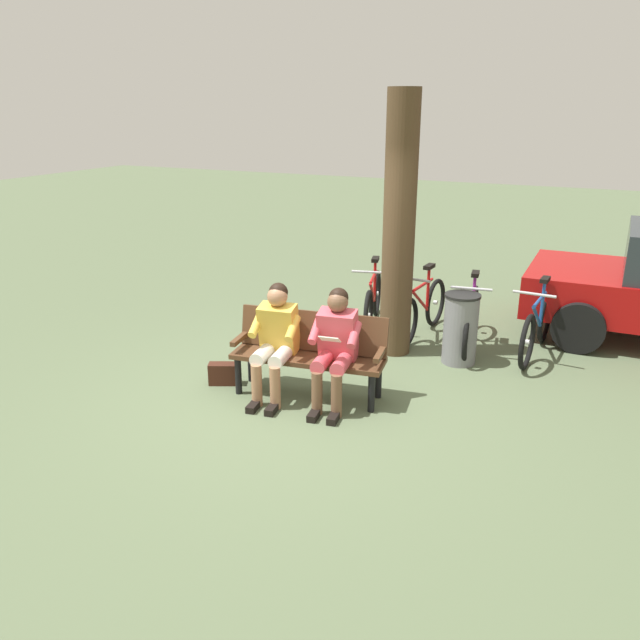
# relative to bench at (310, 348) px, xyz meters

# --- Properties ---
(ground_plane) EXTENTS (40.00, 40.00, 0.00)m
(ground_plane) POSITION_rel_bench_xyz_m (0.10, 0.23, -0.51)
(ground_plane) COLOR #566647
(bench) EXTENTS (1.65, 0.70, 0.87)m
(bench) POSITION_rel_bench_xyz_m (0.00, 0.00, 0.00)
(bench) COLOR #51331E
(bench) RESTS_ON ground
(person_reading) EXTENTS (0.53, 0.80, 1.20)m
(person_reading) POSITION_rel_bench_xyz_m (-0.34, 0.12, 0.16)
(person_reading) COLOR #D84C59
(person_reading) RESTS_ON ground
(person_companion) EXTENTS (0.53, 0.80, 1.20)m
(person_companion) POSITION_rel_bench_xyz_m (0.30, 0.21, 0.16)
(person_companion) COLOR gold
(person_companion) RESTS_ON ground
(handbag) EXTENTS (0.33, 0.25, 0.24)m
(handbag) POSITION_rel_bench_xyz_m (0.97, 0.22, -0.39)
(handbag) COLOR #3F1E14
(handbag) RESTS_ON ground
(tree_trunk) EXTENTS (0.38, 0.38, 3.11)m
(tree_trunk) POSITION_rel_bench_xyz_m (-0.43, -1.50, 1.05)
(tree_trunk) COLOR #4C3823
(tree_trunk) RESTS_ON ground
(litter_bin) EXTENTS (0.42, 0.42, 0.85)m
(litter_bin) POSITION_rel_bench_xyz_m (-1.24, -1.50, -0.08)
(litter_bin) COLOR slate
(litter_bin) RESTS_ON ground
(bicycle_orange) EXTENTS (0.48, 1.68, 0.94)m
(bicycle_orange) POSITION_rel_bench_xyz_m (-2.03, -2.14, -0.15)
(bicycle_orange) COLOR black
(bicycle_orange) RESTS_ON ground
(bicycle_silver) EXTENTS (0.48, 1.67, 0.94)m
(bicycle_silver) POSITION_rel_bench_xyz_m (-1.24, -2.06, -0.15)
(bicycle_silver) COLOR black
(bicycle_silver) RESTS_ON ground
(bicycle_red) EXTENTS (0.48, 1.68, 0.94)m
(bicycle_red) POSITION_rel_bench_xyz_m (-0.58, -2.18, -0.15)
(bicycle_red) COLOR black
(bicycle_red) RESTS_ON ground
(bicycle_purple) EXTENTS (0.57, 1.64, 0.94)m
(bicycle_purple) POSITION_rel_bench_xyz_m (0.15, -2.27, -0.15)
(bicycle_purple) COLOR black
(bicycle_purple) RESTS_ON ground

